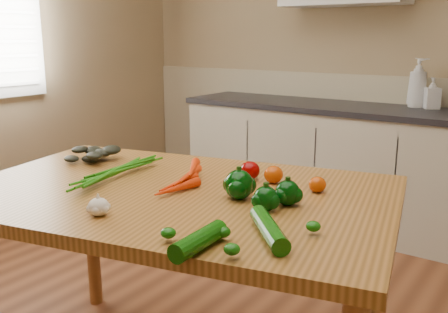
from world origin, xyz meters
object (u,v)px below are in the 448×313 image
object	(u,v)px
tomato_c	(317,184)
pepper_c	(266,199)
pepper_b	(288,193)
zucchini_a	(269,229)
carrot_bunch	(163,173)
garlic_bulb	(99,207)
pepper_a	(239,185)
table	(174,213)
zucchini_b	(199,241)
soap_bottle_b	(432,93)
leafy_greens	(91,149)
tomato_b	(274,174)
soap_bottle_a	(418,83)
tomato_a	(250,170)

from	to	relation	value
tomato_c	pepper_c	bearing A→B (deg)	-101.19
pepper_b	zucchini_a	size ratio (longest dim) A/B	0.32
carrot_bunch	garlic_bulb	bearing A→B (deg)	-92.39
pepper_a	pepper_b	world-z (taller)	pepper_a
pepper_a	carrot_bunch	bearing A→B (deg)	-178.37
table	zucchini_b	xyz separation A→B (m)	(0.40, -0.37, 0.12)
soap_bottle_b	leafy_greens	world-z (taller)	soap_bottle_b
tomato_b	soap_bottle_a	bearing A→B (deg)	90.06
pepper_c	pepper_b	bearing A→B (deg)	70.52
leafy_greens	garlic_bulb	xyz separation A→B (m)	(0.56, -0.45, -0.03)
pepper_a	soap_bottle_a	bearing A→B (deg)	89.95
table	pepper_c	world-z (taller)	pepper_c
pepper_a	pepper_c	xyz separation A→B (m)	(0.13, -0.05, -0.01)
tomato_a	tomato_b	world-z (taller)	tomato_a
carrot_bunch	pepper_b	bearing A→B (deg)	-7.42
soap_bottle_b	pepper_c	size ratio (longest dim) A/B	2.68
table	soap_bottle_b	distance (m)	2.33
soap_bottle_b	tomato_b	distance (m)	2.01
pepper_a	zucchini_a	distance (m)	0.35
pepper_c	table	bearing A→B (deg)	178.97
soap_bottle_a	carrot_bunch	distance (m)	2.30
soap_bottle_a	tomato_a	world-z (taller)	soap_bottle_a
leafy_greens	zucchini_a	distance (m)	1.13
carrot_bunch	zucchini_b	distance (m)	0.63
carrot_bunch	pepper_c	world-z (taller)	same
tomato_c	leafy_greens	bearing A→B (deg)	-171.27
tomato_b	tomato_c	distance (m)	0.19
table	soap_bottle_b	bearing A→B (deg)	68.08
table	carrot_bunch	world-z (taller)	carrot_bunch
tomato_b	zucchini_b	bearing A→B (deg)	-77.51
zucchini_a	pepper_a	bearing A→B (deg)	136.81
zucchini_b	zucchini_a	bearing A→B (deg)	58.17
garlic_bulb	tomato_a	xyz separation A→B (m)	(0.17, 0.61, 0.01)
pepper_c	tomato_c	world-z (taller)	pepper_c
table	tomato_b	distance (m)	0.40
zucchini_b	tomato_c	bearing A→B (deg)	86.28
leafy_greens	pepper_a	distance (m)	0.83
soap_bottle_a	garlic_bulb	world-z (taller)	soap_bottle_a
tomato_b	zucchini_a	bearing A→B (deg)	-61.99
tomato_b	tomato_c	world-z (taller)	tomato_b
garlic_bulb	tomato_a	distance (m)	0.63
table	soap_bottle_a	size ratio (longest dim) A/B	5.17
soap_bottle_a	tomato_b	bearing A→B (deg)	-179.22
carrot_bunch	pepper_a	xyz separation A→B (m)	(0.34, 0.01, 0.01)
pepper_c	zucchini_a	size ratio (longest dim) A/B	0.31
table	pepper_b	bearing A→B (deg)	-1.89
zucchini_b	table	bearing A→B (deg)	137.39
tomato_b	zucchini_a	xyz separation A→B (m)	(0.25, -0.47, -0.01)
pepper_c	soap_bottle_b	bearing A→B (deg)	90.65
soap_bottle_a	tomato_b	xyz separation A→B (m)	(0.00, -2.03, -0.20)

